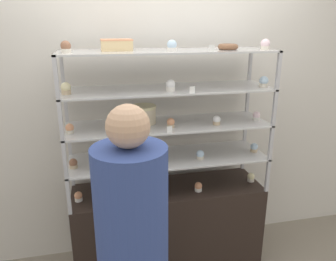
# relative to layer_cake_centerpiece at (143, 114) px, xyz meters

# --- Properties ---
(back_wall) EXTENTS (8.00, 0.05, 2.60)m
(back_wall) POSITION_rel_layer_cake_centerpiece_xyz_m (0.17, 0.32, -0.00)
(back_wall) COLOR silver
(back_wall) RESTS_ON ground_plane
(display_base) EXTENTS (1.46, 0.45, 0.72)m
(display_base) POSITION_rel_layer_cake_centerpiece_xyz_m (0.17, -0.05, -0.95)
(display_base) COLOR black
(display_base) RESTS_ON ground_plane
(display_riser_lower) EXTENTS (1.46, 0.45, 0.26)m
(display_riser_lower) POSITION_rel_layer_cake_centerpiece_xyz_m (0.17, -0.05, -0.34)
(display_riser_lower) COLOR #B7B7BC
(display_riser_lower) RESTS_ON display_base
(display_riser_middle) EXTENTS (1.46, 0.45, 0.26)m
(display_riser_middle) POSITION_rel_layer_cake_centerpiece_xyz_m (0.17, -0.05, -0.08)
(display_riser_middle) COLOR #B7B7BC
(display_riser_middle) RESTS_ON display_riser_lower
(display_riser_upper) EXTENTS (1.46, 0.45, 0.26)m
(display_riser_upper) POSITION_rel_layer_cake_centerpiece_xyz_m (0.17, -0.05, 0.18)
(display_riser_upper) COLOR #B7B7BC
(display_riser_upper) RESTS_ON display_riser_middle
(display_riser_top) EXTENTS (1.46, 0.45, 0.26)m
(display_riser_top) POSITION_rel_layer_cake_centerpiece_xyz_m (0.17, -0.05, 0.44)
(display_riser_top) COLOR #B7B7BC
(display_riser_top) RESTS_ON display_riser_upper
(layer_cake_centerpiece) EXTENTS (0.19, 0.19, 0.13)m
(layer_cake_centerpiece) POSITION_rel_layer_cake_centerpiece_xyz_m (0.00, 0.00, 0.00)
(layer_cake_centerpiece) COLOR beige
(layer_cake_centerpiece) RESTS_ON display_riser_middle
(sheet_cake_frosted) EXTENTS (0.21, 0.16, 0.07)m
(sheet_cake_frosted) POSITION_rel_layer_cake_centerpiece_xyz_m (-0.17, -0.01, 0.49)
(sheet_cake_frosted) COLOR #DBBC84
(sheet_cake_frosted) RESTS_ON display_riser_top
(cupcake_0) EXTENTS (0.06, 0.06, 0.07)m
(cupcake_0) POSITION_rel_layer_cake_centerpiece_xyz_m (-0.50, -0.10, -0.55)
(cupcake_0) COLOR white
(cupcake_0) RESTS_ON display_base
(cupcake_1) EXTENTS (0.06, 0.06, 0.07)m
(cupcake_1) POSITION_rel_layer_cake_centerpiece_xyz_m (-0.05, -0.12, -0.55)
(cupcake_1) COLOR white
(cupcake_1) RESTS_ON display_base
(cupcake_2) EXTENTS (0.06, 0.06, 0.07)m
(cupcake_2) POSITION_rel_layer_cake_centerpiece_xyz_m (0.39, -0.15, -0.55)
(cupcake_2) COLOR white
(cupcake_2) RESTS_ON display_base
(cupcake_3) EXTENTS (0.06, 0.06, 0.07)m
(cupcake_3) POSITION_rel_layer_cake_centerpiece_xyz_m (0.85, -0.09, -0.55)
(cupcake_3) COLOR beige
(cupcake_3) RESTS_ON display_base
(price_tag_0) EXTENTS (0.04, 0.00, 0.04)m
(price_tag_0) POSITION_rel_layer_cake_centerpiece_xyz_m (-0.23, -0.26, -0.57)
(price_tag_0) COLOR white
(price_tag_0) RESTS_ON display_base
(cupcake_4) EXTENTS (0.06, 0.06, 0.07)m
(cupcake_4) POSITION_rel_layer_cake_centerpiece_xyz_m (-0.51, -0.10, -0.30)
(cupcake_4) COLOR #CCB28C
(cupcake_4) RESTS_ON display_riser_lower
(cupcake_5) EXTENTS (0.06, 0.06, 0.07)m
(cupcake_5) POSITION_rel_layer_cake_centerpiece_xyz_m (-0.06, -0.17, -0.30)
(cupcake_5) COLOR beige
(cupcake_5) RESTS_ON display_riser_lower
(cupcake_6) EXTENTS (0.06, 0.06, 0.07)m
(cupcake_6) POSITION_rel_layer_cake_centerpiece_xyz_m (0.39, -0.14, -0.30)
(cupcake_6) COLOR beige
(cupcake_6) RESTS_ON display_riser_lower
(cupcake_7) EXTENTS (0.06, 0.06, 0.07)m
(cupcake_7) POSITION_rel_layer_cake_centerpiece_xyz_m (0.85, -0.09, -0.30)
(cupcake_7) COLOR #CCB28C
(cupcake_7) RESTS_ON display_riser_lower
(price_tag_1) EXTENTS (0.04, 0.00, 0.04)m
(price_tag_1) POSITION_rel_layer_cake_centerpiece_xyz_m (-0.28, -0.26, -0.31)
(price_tag_1) COLOR white
(price_tag_1) RESTS_ON display_riser_lower
(cupcake_8) EXTENTS (0.06, 0.06, 0.07)m
(cupcake_8) POSITION_rel_layer_cake_centerpiece_xyz_m (-0.51, -0.13, -0.04)
(cupcake_8) COLOR beige
(cupcake_8) RESTS_ON display_riser_middle
(cupcake_9) EXTENTS (0.06, 0.06, 0.07)m
(cupcake_9) POSITION_rel_layer_cake_centerpiece_xyz_m (-0.17, -0.17, -0.04)
(cupcake_9) COLOR #CCB28C
(cupcake_9) RESTS_ON display_riser_middle
(cupcake_10) EXTENTS (0.06, 0.06, 0.07)m
(cupcake_10) POSITION_rel_layer_cake_centerpiece_xyz_m (0.17, -0.14, -0.04)
(cupcake_10) COLOR #CCB28C
(cupcake_10) RESTS_ON display_riser_middle
(cupcake_11) EXTENTS (0.06, 0.06, 0.07)m
(cupcake_11) POSITION_rel_layer_cake_centerpiece_xyz_m (0.51, -0.15, -0.04)
(cupcake_11) COLOR #CCB28C
(cupcake_11) RESTS_ON display_riser_middle
(cupcake_12) EXTENTS (0.06, 0.06, 0.07)m
(cupcake_12) POSITION_rel_layer_cake_centerpiece_xyz_m (0.84, -0.11, -0.04)
(cupcake_12) COLOR white
(cupcake_12) RESTS_ON display_riser_middle
(price_tag_2) EXTENTS (0.04, 0.00, 0.04)m
(price_tag_2) POSITION_rel_layer_cake_centerpiece_xyz_m (0.14, -0.26, -0.04)
(price_tag_2) COLOR white
(price_tag_2) RESTS_ON display_riser_middle
(cupcake_13) EXTENTS (0.06, 0.06, 0.08)m
(cupcake_13) POSITION_rel_layer_cake_centerpiece_xyz_m (-0.51, -0.12, 0.23)
(cupcake_13) COLOR #CCB28C
(cupcake_13) RESTS_ON display_riser_upper
(cupcake_14) EXTENTS (0.06, 0.06, 0.08)m
(cupcake_14) POSITION_rel_layer_cake_centerpiece_xyz_m (0.17, -0.16, 0.23)
(cupcake_14) COLOR white
(cupcake_14) RESTS_ON display_riser_upper
(cupcake_15) EXTENTS (0.06, 0.06, 0.08)m
(cupcake_15) POSITION_rel_layer_cake_centerpiece_xyz_m (0.85, -0.16, 0.23)
(cupcake_15) COLOR beige
(cupcake_15) RESTS_ON display_riser_upper
(price_tag_3) EXTENTS (0.04, 0.00, 0.04)m
(price_tag_3) POSITION_rel_layer_cake_centerpiece_xyz_m (0.29, -0.26, 0.22)
(price_tag_3) COLOR white
(price_tag_3) RESTS_ON display_riser_upper
(cupcake_16) EXTENTS (0.06, 0.06, 0.07)m
(cupcake_16) POSITION_rel_layer_cake_centerpiece_xyz_m (-0.49, -0.14, 0.49)
(cupcake_16) COLOR beige
(cupcake_16) RESTS_ON display_riser_top
(cupcake_17) EXTENTS (0.06, 0.06, 0.07)m
(cupcake_17) POSITION_rel_layer_cake_centerpiece_xyz_m (0.17, -0.17, 0.49)
(cupcake_17) COLOR white
(cupcake_17) RESTS_ON display_riser_top
(cupcake_18) EXTENTS (0.06, 0.06, 0.07)m
(cupcake_18) POSITION_rel_layer_cake_centerpiece_xyz_m (0.83, -0.17, 0.49)
(cupcake_18) COLOR beige
(cupcake_18) RESTS_ON display_riser_top
(price_tag_4) EXTENTS (0.04, 0.00, 0.04)m
(price_tag_4) POSITION_rel_layer_cake_centerpiece_xyz_m (0.41, -0.26, 0.48)
(price_tag_4) COLOR white
(price_tag_4) RESTS_ON display_riser_top
(donut_glazed) EXTENTS (0.14, 0.14, 0.04)m
(donut_glazed) POSITION_rel_layer_cake_centerpiece_xyz_m (0.59, -0.09, 0.47)
(donut_glazed) COLOR brown
(donut_glazed) RESTS_ON display_riser_top
(customer_figure) EXTENTS (0.37, 0.37, 1.58)m
(customer_figure) POSITION_rel_layer_cake_centerpiece_xyz_m (-0.19, -0.84, -0.46)
(customer_figure) COLOR #282D47
(customer_figure) RESTS_ON ground_plane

